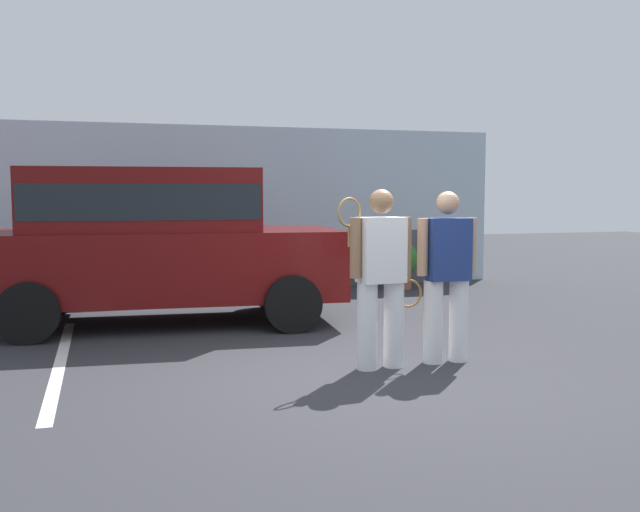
{
  "coord_description": "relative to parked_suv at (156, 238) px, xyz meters",
  "views": [
    {
      "loc": [
        -2.3,
        -6.21,
        1.75
      ],
      "look_at": [
        -0.04,
        1.2,
        1.05
      ],
      "focal_mm": 39.85,
      "sensor_mm": 36.0,
      "label": 1
    }
  ],
  "objects": [
    {
      "name": "tennis_player_woman",
      "position": [
        2.68,
        -3.05,
        -0.24
      ],
      "size": [
        0.91,
        0.27,
        1.76
      ],
      "rotation": [
        0.0,
        0.0,
        3.14
      ],
      "color": "white",
      "rests_on": "ground_plane"
    },
    {
      "name": "potted_plant_by_porch",
      "position": [
        4.46,
        2.24,
        -0.66
      ],
      "size": [
        0.66,
        0.66,
        0.87
      ],
      "color": "#9E5638",
      "rests_on": "ground_plane"
    },
    {
      "name": "parking_stripe_0",
      "position": [
        -1.12,
        -1.86,
        -1.14
      ],
      "size": [
        0.12,
        4.4,
        0.01
      ],
      "primitive_type": "cube",
      "color": "silver",
      "rests_on": "ground_plane"
    },
    {
      "name": "parked_suv",
      "position": [
        0.0,
        0.0,
        0.0
      ],
      "size": [
        4.74,
        2.47,
        2.05
      ],
      "rotation": [
        0.0,
        0.0,
        -0.08
      ],
      "color": "#590C0C",
      "rests_on": "ground_plane"
    },
    {
      "name": "tennis_player_man",
      "position": [
        1.94,
        -3.1,
        -0.22
      ],
      "size": [
        0.79,
        0.31,
        1.78
      ],
      "rotation": [
        0.0,
        0.0,
        3.22
      ],
      "color": "white",
      "rests_on": "ground_plane"
    },
    {
      "name": "house_frontage",
      "position": [
        1.64,
        3.16,
        0.23
      ],
      "size": [
        9.96,
        0.4,
        2.92
      ],
      "color": "silver",
      "rests_on": "ground_plane"
    },
    {
      "name": "ground_plane",
      "position": [
        1.64,
        -3.36,
        -1.15
      ],
      "size": [
        40.0,
        40.0,
        0.0
      ],
      "primitive_type": "plane",
      "color": "#2D2D33"
    }
  ]
}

